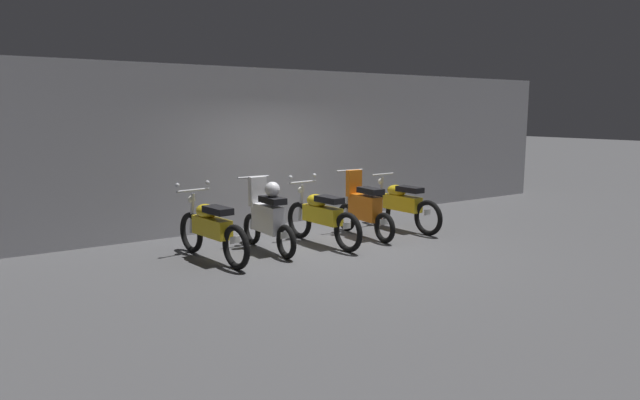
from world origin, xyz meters
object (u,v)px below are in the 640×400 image
motorbike_slot_0 (211,228)px  motorbike_slot_2 (321,216)px  motorbike_slot_1 (267,216)px  motorbike_slot_4 (401,204)px  motorbike_slot_3 (364,208)px

motorbike_slot_0 → motorbike_slot_2: 1.95m
motorbike_slot_1 → motorbike_slot_4: (2.92, 0.07, -0.08)m
motorbike_slot_3 → motorbike_slot_1: bearing=179.7°
motorbike_slot_0 → motorbike_slot_4: 3.90m
motorbike_slot_0 → motorbike_slot_1: size_ratio=1.16×
motorbike_slot_3 → motorbike_slot_4: size_ratio=0.86×
motorbike_slot_4 → motorbike_slot_2: bearing=-174.8°
motorbike_slot_1 → motorbike_slot_4: motorbike_slot_1 is taller
motorbike_slot_1 → motorbike_slot_3: (1.95, -0.01, -0.04)m
motorbike_slot_1 → motorbike_slot_3: 1.95m
motorbike_slot_2 → motorbike_slot_4: motorbike_slot_2 is taller
motorbike_slot_1 → motorbike_slot_2: size_ratio=0.86×
motorbike_slot_1 → motorbike_slot_3: size_ratio=1.00×
motorbike_slot_0 → motorbike_slot_3: motorbike_slot_3 is taller
motorbike_slot_2 → motorbike_slot_3: 0.98m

